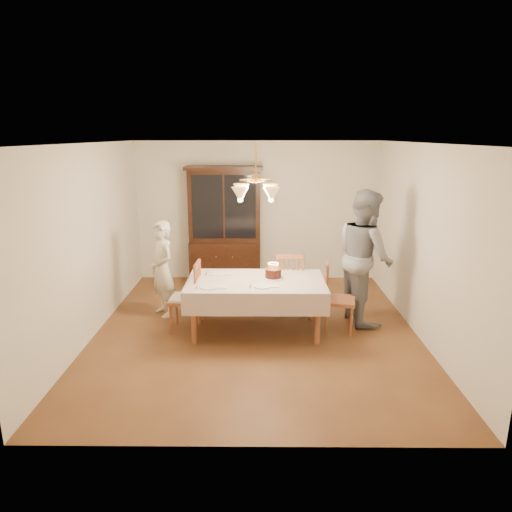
{
  "coord_description": "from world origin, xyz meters",
  "views": [
    {
      "loc": [
        0.05,
        -6.0,
        2.71
      ],
      "look_at": [
        0.0,
        0.2,
        1.05
      ],
      "focal_mm": 32.0,
      "sensor_mm": 36.0,
      "label": 1
    }
  ],
  "objects_px": {
    "china_hutch": "(225,228)",
    "birthday_cake": "(273,274)",
    "elderly_woman": "(162,269)",
    "chair_far_side": "(290,287)",
    "dining_table": "(256,285)"
  },
  "relations": [
    {
      "from": "chair_far_side",
      "to": "dining_table",
      "type": "bearing_deg",
      "value": -128.59
    },
    {
      "from": "chair_far_side",
      "to": "birthday_cake",
      "type": "height_order",
      "value": "chair_far_side"
    },
    {
      "from": "dining_table",
      "to": "chair_far_side",
      "type": "xyz_separation_m",
      "value": [
        0.52,
        0.65,
        -0.24
      ]
    },
    {
      "from": "china_hutch",
      "to": "elderly_woman",
      "type": "bearing_deg",
      "value": -116.85
    },
    {
      "from": "dining_table",
      "to": "china_hutch",
      "type": "xyz_separation_m",
      "value": [
        -0.59,
        2.25,
        0.36
      ]
    },
    {
      "from": "birthday_cake",
      "to": "chair_far_side",
      "type": "bearing_deg",
      "value": 63.71
    },
    {
      "from": "china_hutch",
      "to": "elderly_woman",
      "type": "distance_m",
      "value": 1.88
    },
    {
      "from": "china_hutch",
      "to": "elderly_woman",
      "type": "height_order",
      "value": "china_hutch"
    },
    {
      "from": "chair_far_side",
      "to": "birthday_cake",
      "type": "xyz_separation_m",
      "value": [
        -0.28,
        -0.56,
        0.38
      ]
    },
    {
      "from": "china_hutch",
      "to": "birthday_cake",
      "type": "xyz_separation_m",
      "value": [
        0.83,
        -2.16,
        -0.22
      ]
    },
    {
      "from": "chair_far_side",
      "to": "elderly_woman",
      "type": "bearing_deg",
      "value": -178.73
    },
    {
      "from": "chair_far_side",
      "to": "birthday_cake",
      "type": "relative_size",
      "value": 3.33
    },
    {
      "from": "dining_table",
      "to": "birthday_cake",
      "type": "distance_m",
      "value": 0.29
    },
    {
      "from": "chair_far_side",
      "to": "elderly_woman",
      "type": "relative_size",
      "value": 0.68
    },
    {
      "from": "elderly_woman",
      "to": "birthday_cake",
      "type": "height_order",
      "value": "elderly_woman"
    }
  ]
}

